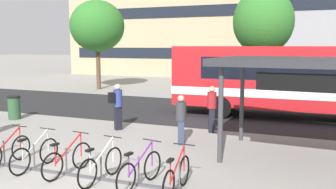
# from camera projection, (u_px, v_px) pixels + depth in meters

# --- Properties ---
(ground) EXTENTS (200.00, 200.00, 0.00)m
(ground) POSITION_uv_depth(u_px,v_px,m) (71.00, 181.00, 8.58)
(ground) COLOR gray
(bus_lane_asphalt) EXTENTS (80.00, 7.20, 0.01)m
(bus_lane_asphalt) POSITION_uv_depth(u_px,v_px,m) (194.00, 111.00, 17.75)
(bus_lane_asphalt) COLOR #232326
(bus_lane_asphalt) RESTS_ON ground
(city_bus) EXTENTS (12.09, 2.90, 3.20)m
(city_bus) POSITION_uv_depth(u_px,v_px,m) (309.00, 79.00, 15.61)
(city_bus) COLOR red
(city_bus) RESTS_ON ground
(bike_rack) EXTENTS (6.94, 0.24, 0.70)m
(bike_rack) POSITION_uv_depth(u_px,v_px,m) (67.00, 172.00, 8.92)
(bike_rack) COLOR #47474C
(bike_rack) RESTS_ON ground
(parked_bicycle_red_1) EXTENTS (0.52, 1.72, 0.99)m
(parked_bicycle_red_1) POSITION_uv_depth(u_px,v_px,m) (7.00, 151.00, 9.64)
(parked_bicycle_red_1) COLOR black
(parked_bicycle_red_1) RESTS_ON ground
(parked_bicycle_silver_2) EXTENTS (0.52, 1.72, 0.99)m
(parked_bicycle_silver_2) POSITION_uv_depth(u_px,v_px,m) (35.00, 155.00, 9.34)
(parked_bicycle_silver_2) COLOR black
(parked_bicycle_silver_2) RESTS_ON ground
(parked_bicycle_red_3) EXTENTS (0.52, 1.72, 0.99)m
(parked_bicycle_red_3) POSITION_uv_depth(u_px,v_px,m) (68.00, 160.00, 8.94)
(parked_bicycle_red_3) COLOR black
(parked_bicycle_red_3) RESTS_ON ground
(parked_bicycle_white_4) EXTENTS (0.52, 1.72, 0.99)m
(parked_bicycle_white_4) POSITION_uv_depth(u_px,v_px,m) (101.00, 166.00, 8.49)
(parked_bicycle_white_4) COLOR black
(parked_bicycle_white_4) RESTS_ON ground
(parked_bicycle_purple_5) EXTENTS (0.52, 1.70, 0.99)m
(parked_bicycle_purple_5) POSITION_uv_depth(u_px,v_px,m) (140.00, 170.00, 8.17)
(parked_bicycle_purple_5) COLOR black
(parked_bicycle_purple_5) RESTS_ON ground
(parked_bicycle_red_6) EXTENTS (0.52, 1.72, 0.99)m
(parked_bicycle_red_6) POSITION_uv_depth(u_px,v_px,m) (177.00, 177.00, 7.77)
(parked_bicycle_red_6) COLOR black
(parked_bicycle_red_6) RESTS_ON ground
(transit_shelter) EXTENTS (6.33, 3.69, 2.88)m
(transit_shelter) POSITION_uv_depth(u_px,v_px,m) (331.00, 65.00, 9.61)
(transit_shelter) COLOR #38383D
(transit_shelter) RESTS_ON ground
(commuter_olive_pack_0) EXTENTS (0.46, 0.59, 1.74)m
(commuter_olive_pack_0) POSITION_uv_depth(u_px,v_px,m) (212.00, 106.00, 13.27)
(commuter_olive_pack_0) COLOR black
(commuter_olive_pack_0) RESTS_ON ground
(commuter_black_pack_1) EXTENTS (0.47, 0.60, 1.64)m
(commuter_black_pack_1) POSITION_uv_depth(u_px,v_px,m) (181.00, 116.00, 11.64)
(commuter_black_pack_1) COLOR #2D3851
(commuter_black_pack_1) RESTS_ON ground
(commuter_black_pack_2) EXTENTS (0.55, 0.60, 1.78)m
(commuter_black_pack_2) POSITION_uv_depth(u_px,v_px,m) (117.00, 104.00, 13.64)
(commuter_black_pack_2) COLOR black
(commuter_black_pack_2) RESTS_ON ground
(trash_bin) EXTENTS (0.55, 0.55, 1.03)m
(trash_bin) POSITION_uv_depth(u_px,v_px,m) (14.00, 108.00, 15.72)
(trash_bin) COLOR #284C2D
(trash_bin) RESTS_ON ground
(street_tree_0) EXTENTS (3.57, 3.57, 6.61)m
(street_tree_0) POSITION_uv_depth(u_px,v_px,m) (263.00, 22.00, 21.14)
(street_tree_0) COLOR brown
(street_tree_0) RESTS_ON ground
(street_tree_1) EXTENTS (3.97, 3.97, 6.53)m
(street_tree_1) POSITION_uv_depth(u_px,v_px,m) (97.00, 26.00, 26.12)
(street_tree_1) COLOR brown
(street_tree_1) RESTS_ON ground
(building_centre_block) EXTENTS (17.62, 10.87, 14.13)m
(building_centre_block) POSITION_uv_depth(u_px,v_px,m) (253.00, 17.00, 47.85)
(building_centre_block) COLOR brown
(building_centre_block) RESTS_ON ground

